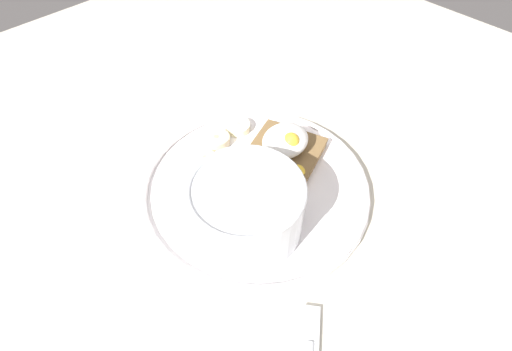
{
  "coord_description": "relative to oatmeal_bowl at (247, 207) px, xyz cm",
  "views": [
    {
      "loc": [
        -21.41,
        -21.96,
        40.48
      ],
      "look_at": [
        0.0,
        0.0,
        5.0
      ],
      "focal_mm": 28.0,
      "sensor_mm": 36.0,
      "label": 1
    }
  ],
  "objects": [
    {
      "name": "banana_slice_left",
      "position": [
        4.5,
        7.62,
        -2.74
      ],
      "size": [
        3.25,
        3.39,
        1.75
      ],
      "color": "#EFEBB4",
      "rests_on": "plate"
    },
    {
      "name": "oatmeal_bowl",
      "position": [
        0.0,
        0.0,
        0.0
      ],
      "size": [
        12.28,
        12.28,
        6.88
      ],
      "color": "white",
      "rests_on": "plate"
    },
    {
      "name": "plate",
      "position": [
        4.68,
        3.4,
        -3.72
      ],
      "size": [
        27.45,
        27.45,
        1.6
      ],
      "color": "white",
      "rests_on": "ground_plane"
    },
    {
      "name": "poached_egg",
      "position": [
        10.79,
        4.4,
        -0.63
      ],
      "size": [
        6.17,
        7.47,
        3.48
      ],
      "color": "white",
      "rests_on": "toast_slice"
    },
    {
      "name": "banana_slice_right",
      "position": [
        9.93,
        12.33,
        -2.92
      ],
      "size": [
        4.49,
        4.52,
        1.27
      ],
      "color": "#F6F0C2",
      "rests_on": "plate"
    },
    {
      "name": "banana_slice_front",
      "position": [
        6.07,
        12.33,
        -2.85
      ],
      "size": [
        5.08,
        5.07,
        1.42
      ],
      "color": "beige",
      "rests_on": "plate"
    },
    {
      "name": "banana_slice_back",
      "position": [
        2.68,
        10.61,
        -2.84
      ],
      "size": [
        3.71,
        3.82,
        1.6
      ],
      "color": "#F7E5BF",
      "rests_on": "plate"
    },
    {
      "name": "toast_slice",
      "position": [
        10.82,
        4.48,
        -2.81
      ],
      "size": [
        11.12,
        11.12,
        1.26
      ],
      "color": "brown",
      "rests_on": "plate"
    },
    {
      "name": "ground_plane",
      "position": [
        4.68,
        3.4,
        -5.51
      ],
      "size": [
        120.0,
        120.0,
        2.0
      ],
      "primitive_type": "cube",
      "color": "beige",
      "rests_on": "ground"
    }
  ]
}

